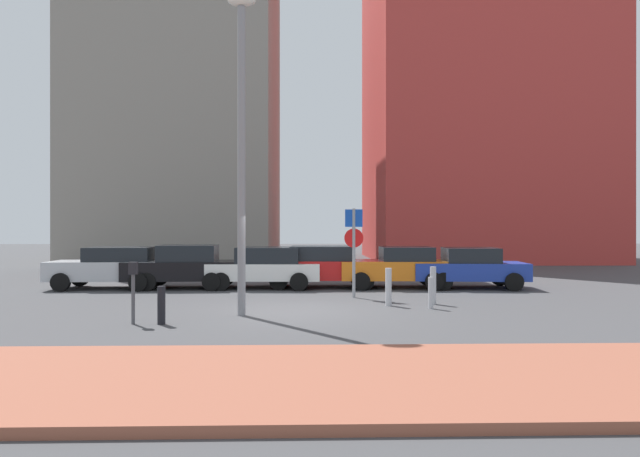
% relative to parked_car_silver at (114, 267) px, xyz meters
% --- Properties ---
extents(ground_plane, '(120.00, 120.00, 0.00)m').
position_rel_parked_car_silver_xyz_m(ground_plane, '(6.67, -5.45, -0.79)').
color(ground_plane, '#424244').
extents(sidewalk_brick, '(40.00, 3.86, 0.14)m').
position_rel_parked_car_silver_xyz_m(sidewalk_brick, '(6.67, -12.18, -0.72)').
color(sidewalk_brick, '#93513D').
rests_on(sidewalk_brick, ground).
extents(parked_car_silver, '(4.36, 2.03, 1.50)m').
position_rel_parked_car_silver_xyz_m(parked_car_silver, '(0.00, 0.00, 0.00)').
color(parked_car_silver, '#B7BABF').
rests_on(parked_car_silver, ground).
extents(parked_car_black, '(4.22, 2.04, 1.57)m').
position_rel_parked_car_silver_xyz_m(parked_car_black, '(2.56, -0.02, 0.01)').
color(parked_car_black, black).
rests_on(parked_car_black, ground).
extents(parked_car_white, '(4.55, 2.16, 1.49)m').
position_rel_parked_car_silver_xyz_m(parked_car_white, '(5.31, -0.00, -0.01)').
color(parked_car_white, white).
rests_on(parked_car_white, ground).
extents(parked_car_red, '(4.56, 2.12, 1.52)m').
position_rel_parked_car_silver_xyz_m(parked_car_red, '(7.53, 0.21, 0.01)').
color(parked_car_red, red).
rests_on(parked_car_red, ground).
extents(parked_car_orange, '(4.28, 2.05, 1.50)m').
position_rel_parked_car_silver_xyz_m(parked_car_orange, '(10.39, -0.01, -0.02)').
color(parked_car_orange, orange).
rests_on(parked_car_orange, ground).
extents(parked_car_blue, '(4.16, 2.30, 1.47)m').
position_rel_parked_car_silver_xyz_m(parked_car_blue, '(12.87, -0.20, -0.03)').
color(parked_car_blue, '#1E389E').
rests_on(parked_car_blue, ground).
extents(parking_sign_post, '(0.60, 0.10, 2.80)m').
position_rel_parked_car_silver_xyz_m(parking_sign_post, '(8.44, -2.78, 0.97)').
color(parking_sign_post, gray).
rests_on(parking_sign_post, ground).
extents(parking_meter, '(0.18, 0.14, 1.42)m').
position_rel_parked_car_silver_xyz_m(parking_meter, '(3.00, -7.33, 0.13)').
color(parking_meter, '#4C4C51').
rests_on(parking_meter, ground).
extents(street_lamp, '(0.70, 0.36, 8.04)m').
position_rel_parked_car_silver_xyz_m(street_lamp, '(5.32, -6.18, 3.87)').
color(street_lamp, gray).
rests_on(street_lamp, ground).
extents(traffic_bollard_near, '(0.14, 0.14, 0.86)m').
position_rel_parked_car_silver_xyz_m(traffic_bollard_near, '(10.33, -5.16, -0.36)').
color(traffic_bollard_near, '#B7B7BC').
rests_on(traffic_bollard_near, ground).
extents(traffic_bollard_mid, '(0.18, 0.18, 1.06)m').
position_rel_parked_car_silver_xyz_m(traffic_bollard_mid, '(9.26, -4.56, -0.26)').
color(traffic_bollard_mid, '#B7B7BC').
rests_on(traffic_bollard_mid, ground).
extents(traffic_bollard_far, '(0.18, 0.18, 0.87)m').
position_rel_parked_car_silver_xyz_m(traffic_bollard_far, '(3.65, -7.38, -0.35)').
color(traffic_bollard_far, black).
rests_on(traffic_bollard_far, ground).
extents(traffic_bollard_edge, '(0.18, 0.18, 1.08)m').
position_rel_parked_car_silver_xyz_m(traffic_bollard_edge, '(10.59, -4.30, -0.25)').
color(traffic_bollard_edge, '#B7B7BC').
rests_on(traffic_bollard_edge, ground).
extents(building_colorful_midrise, '(14.65, 13.27, 31.36)m').
position_rel_parked_car_silver_xyz_m(building_colorful_midrise, '(18.87, 17.91, 14.89)').
color(building_colorful_midrise, '#BF3833').
rests_on(building_colorful_midrise, ground).
extents(building_under_construction, '(12.07, 13.56, 22.09)m').
position_rel_parked_car_silver_xyz_m(building_under_construction, '(-1.22, 17.39, 10.26)').
color(building_under_construction, gray).
rests_on(building_under_construction, ground).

